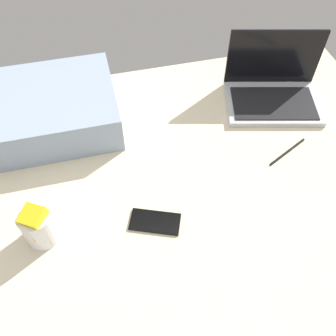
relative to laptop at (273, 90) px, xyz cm
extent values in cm
cube|color=beige|center=(-54.53, -41.79, -13.41)|extent=(180.00, 140.00, 18.00)
cube|color=#B7BABC|center=(-0.72, -2.96, -3.41)|extent=(37.52, 30.18, 2.00)
cube|color=black|center=(-1.08, -4.41, -2.21)|extent=(32.21, 23.40, 0.40)
cube|color=black|center=(1.89, 7.73, 8.09)|extent=(32.29, 8.81, 21.00)
cylinder|color=silver|center=(-82.68, -37.21, 1.09)|extent=(9.00, 9.00, 11.00)
cube|color=blue|center=(-83.16, -36.37, -1.16)|extent=(6.12, 6.93, 4.82)
cube|color=blue|center=(-82.51, -37.23, 0.93)|extent=(5.52, 6.20, 4.98)
cube|color=orange|center=(-82.67, -38.42, 3.02)|extent=(7.43, 6.71, 5.48)
cube|color=#268C33|center=(-81.74, -36.77, 5.11)|extent=(6.35, 5.29, 5.23)
cube|color=yellow|center=(-82.59, -37.80, 7.20)|extent=(8.27, 8.07, 4.31)
cube|color=black|center=(-52.27, -40.29, -4.01)|extent=(15.52, 11.48, 0.80)
cube|color=#8C9EB7|center=(-81.81, 6.21, 2.09)|extent=(52.00, 36.00, 13.00)
cube|color=black|center=(-4.92, -25.26, -4.11)|extent=(15.55, 7.98, 0.60)
camera|label=1|loc=(-61.04, -91.19, 86.55)|focal=39.32mm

